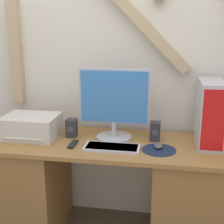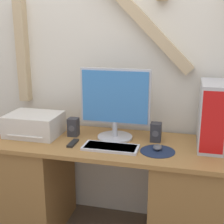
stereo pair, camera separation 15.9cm
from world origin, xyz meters
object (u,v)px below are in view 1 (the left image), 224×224
computer_tower (210,113)px  printer (31,126)px  monitor (114,102)px  keyboard (112,147)px  mouse (159,146)px  speaker_left (72,128)px  speaker_right (155,131)px  remote_control (73,144)px

computer_tower → printer: (-1.29, -0.07, -0.14)m
monitor → printer: 0.65m
keyboard → mouse: bearing=10.0°
keyboard → printer: (-0.63, 0.14, 0.07)m
mouse → speaker_left: size_ratio=0.63×
mouse → speaker_right: 0.17m
monitor → computer_tower: 0.67m
printer → speaker_right: printer is taller
keyboard → speaker_left: (-0.34, 0.19, 0.06)m
mouse → remote_control: (-0.59, -0.04, -0.01)m
monitor → speaker_left: monitor is taller
printer → speaker_left: printer is taller
mouse → printer: 0.95m
keyboard → speaker_left: 0.39m
printer → speaker_right: 0.92m
monitor → speaker_right: 0.37m
keyboard → printer: printer is taller
computer_tower → remote_control: computer_tower is taller
monitor → remote_control: 0.42m
mouse → speaker_left: (-0.65, 0.13, 0.05)m
keyboard → remote_control: bearing=176.6°
mouse → remote_control: 0.59m
mouse → speaker_right: (-0.03, 0.16, 0.05)m
monitor → speaker_right: (0.30, 0.01, -0.21)m
computer_tower → remote_control: (-0.93, -0.19, -0.22)m
speaker_right → monitor: bearing=-178.9°
keyboard → speaker_right: (0.28, 0.22, 0.06)m
remote_control → mouse: bearing=3.7°
printer → speaker_left: (0.30, 0.05, -0.01)m
computer_tower → speaker_right: 0.40m
keyboard → remote_control: (-0.28, 0.02, -0.00)m
monitor → mouse: 0.45m
computer_tower → speaker_left: computer_tower is taller
speaker_left → speaker_right: bearing=2.8°
speaker_left → computer_tower: bearing=1.3°
printer → remote_control: 0.38m
keyboard → mouse: 0.32m
monitor → speaker_left: (-0.32, -0.03, -0.21)m
printer → speaker_left: size_ratio=2.87×
monitor → mouse: size_ratio=5.97×
computer_tower → monitor: bearing=179.8°
keyboard → computer_tower: (0.65, 0.21, 0.21)m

